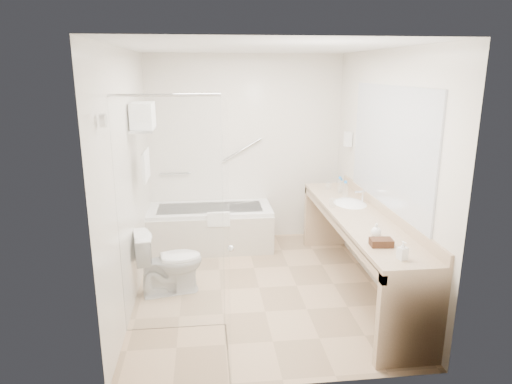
{
  "coord_description": "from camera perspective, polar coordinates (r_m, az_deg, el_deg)",
  "views": [
    {
      "loc": [
        -0.54,
        -4.49,
        2.3
      ],
      "look_at": [
        0.0,
        0.3,
        1.0
      ],
      "focal_mm": 32.0,
      "sensor_mm": 36.0,
      "label": 1
    }
  ],
  "objects": [
    {
      "name": "water_bottle_mid",
      "position": [
        5.61,
        10.61,
        0.71
      ],
      "size": [
        0.05,
        0.05,
        0.18
      ],
      "rotation": [
        0.0,
        0.0,
        0.31
      ],
      "color": "silver",
      "rests_on": "vanity_counter"
    },
    {
      "name": "drinking_glass_far",
      "position": [
        5.02,
        9.56,
        -1.35
      ],
      "size": [
        0.09,
        0.09,
        0.09
      ],
      "primitive_type": "cylinder",
      "rotation": [
        0.0,
        0.0,
        -0.2
      ],
      "color": "silver",
      "rests_on": "vanity_counter"
    },
    {
      "name": "water_bottle_left",
      "position": [
        5.58,
        10.43,
        0.78
      ],
      "size": [
        0.06,
        0.06,
        0.21
      ],
      "rotation": [
        0.0,
        0.0,
        0.15
      ],
      "color": "silver",
      "rests_on": "vanity_counter"
    },
    {
      "name": "water_bottle_right",
      "position": [
        5.37,
        11.1,
        0.2
      ],
      "size": [
        0.06,
        0.06,
        0.21
      ],
      "rotation": [
        0.0,
        0.0,
        0.1
      ],
      "color": "silver",
      "rests_on": "vanity_counter"
    },
    {
      "name": "towel_shelf",
      "position": [
        4.91,
        -13.91,
        8.27
      ],
      "size": [
        0.24,
        0.55,
        0.81
      ],
      "color": "silver",
      "rests_on": "wall_left"
    },
    {
      "name": "floor",
      "position": [
        5.07,
        0.39,
        -11.87
      ],
      "size": [
        3.2,
        3.2,
        0.0
      ],
      "primitive_type": "plane",
      "color": "tan",
      "rests_on": "ground"
    },
    {
      "name": "mirror",
      "position": [
        4.77,
        16.3,
        5.44
      ],
      "size": [
        0.02,
        2.0,
        1.2
      ],
      "primitive_type": "cube",
      "color": "silver",
      "rests_on": "wall_right"
    },
    {
      "name": "wall_left",
      "position": [
        4.67,
        -15.63,
        1.55
      ],
      "size": [
        0.1,
        3.2,
        2.5
      ],
      "primitive_type": "cube",
      "color": "beige",
      "rests_on": "ground"
    },
    {
      "name": "wall_front",
      "position": [
        3.12,
        3.9,
        -4.6
      ],
      "size": [
        2.6,
        0.1,
        2.5
      ],
      "primitive_type": "cube",
      "color": "beige",
      "rests_on": "ground"
    },
    {
      "name": "ceiling",
      "position": [
        4.53,
        0.44,
        17.63
      ],
      "size": [
        2.6,
        3.2,
        0.1
      ],
      "primitive_type": "cube",
      "color": "silver",
      "rests_on": "wall_back"
    },
    {
      "name": "grab_bar_long",
      "position": [
        6.16,
        -1.77,
        5.27
      ],
      "size": [
        0.53,
        0.03,
        0.33
      ],
      "primitive_type": "cylinder",
      "rotation": [
        0.0,
        1.05,
        0.0
      ],
      "color": "silver",
      "rests_on": "wall_back"
    },
    {
      "name": "shower_enclosure",
      "position": [
        3.77,
        -7.49,
        -4.14
      ],
      "size": [
        0.96,
        0.91,
        2.11
      ],
      "color": "silver",
      "rests_on": "floor"
    },
    {
      "name": "soap_bottle_a",
      "position": [
        3.8,
        17.82,
        -7.53
      ],
      "size": [
        0.11,
        0.16,
        0.07
      ],
      "primitive_type": "imported",
      "rotation": [
        0.0,
        0.0,
        0.31
      ],
      "color": "silver",
      "rests_on": "vanity_counter"
    },
    {
      "name": "vanity_counter",
      "position": [
        4.9,
        12.64,
        -5.08
      ],
      "size": [
        0.55,
        2.7,
        0.95
      ],
      "color": "tan",
      "rests_on": "floor"
    },
    {
      "name": "toilet",
      "position": [
        4.93,
        -10.79,
        -8.59
      ],
      "size": [
        0.76,
        0.52,
        0.68
      ],
      "primitive_type": "imported",
      "rotation": [
        0.0,
        0.0,
        1.77
      ],
      "color": "white",
      "rests_on": "floor"
    },
    {
      "name": "hairdryer_unit",
      "position": [
        5.88,
        11.44,
        6.49
      ],
      "size": [
        0.08,
        0.1,
        0.18
      ],
      "primitive_type": "cube",
      "color": "silver",
      "rests_on": "wall_right"
    },
    {
      "name": "wall_right",
      "position": [
        4.96,
        15.5,
        2.33
      ],
      "size": [
        0.1,
        3.2,
        2.5
      ],
      "primitive_type": "cube",
      "color": "beige",
      "rests_on": "ground"
    },
    {
      "name": "soap_bottle_b",
      "position": [
        4.24,
        14.77,
        -4.76
      ],
      "size": [
        0.1,
        0.13,
        0.09
      ],
      "primitive_type": "imported",
      "rotation": [
        0.0,
        0.0,
        -0.09
      ],
      "color": "silver",
      "rests_on": "vanity_counter"
    },
    {
      "name": "drinking_glass_near",
      "position": [
        5.76,
        9.04,
        0.79
      ],
      "size": [
        0.09,
        0.09,
        0.09
      ],
      "primitive_type": "cylinder",
      "rotation": [
        0.0,
        0.0,
        0.29
      ],
      "color": "silver",
      "rests_on": "vanity_counter"
    },
    {
      "name": "amenity_basket",
      "position": [
        4.03,
        15.39,
        -6.1
      ],
      "size": [
        0.2,
        0.14,
        0.06
      ],
      "primitive_type": "cube",
      "rotation": [
        0.0,
        0.0,
        -0.08
      ],
      "color": "#412817",
      "rests_on": "vanity_counter"
    },
    {
      "name": "sink",
      "position": [
        5.21,
        11.67,
        -1.72
      ],
      "size": [
        0.4,
        0.52,
        0.14
      ],
      "primitive_type": "ellipsoid",
      "color": "white",
      "rests_on": "vanity_counter"
    },
    {
      "name": "wall_back",
      "position": [
        6.2,
        -1.34,
        5.35
      ],
      "size": [
        2.6,
        0.1,
        2.5
      ],
      "primitive_type": "cube",
      "color": "beige",
      "rests_on": "ground"
    },
    {
      "name": "bathtub",
      "position": [
        6.08,
        -5.69,
        -4.44
      ],
      "size": [
        1.6,
        0.73,
        0.59
      ],
      "color": "white",
      "rests_on": "floor"
    },
    {
      "name": "faucet",
      "position": [
        5.23,
        13.24,
        -0.5
      ],
      "size": [
        0.03,
        0.03,
        0.14
      ],
      "primitive_type": "cylinder",
      "color": "silver",
      "rests_on": "vanity_counter"
    },
    {
      "name": "grab_bar_short",
      "position": [
        6.21,
        -10.06,
        2.31
      ],
      "size": [
        0.4,
        0.03,
        0.03
      ],
      "primitive_type": "cylinder",
      "rotation": [
        0.0,
        1.57,
        0.0
      ],
      "color": "silver",
      "rests_on": "wall_back"
    }
  ]
}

